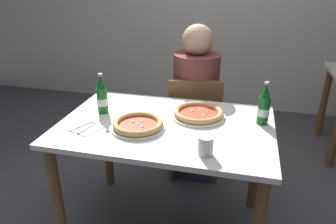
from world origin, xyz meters
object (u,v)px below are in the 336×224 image
pizza_margherita_near (138,125)px  paper_cup (206,146)px  chair_behind_table (195,122)px  beer_bottle_center (102,96)px  beer_bottle_left (264,106)px  dining_table_main (166,141)px  napkin_with_cutlery (86,126)px  diner_seated (195,107)px  pizza_marinara_far (198,113)px

pizza_margherita_near → paper_cup: (0.40, -0.18, 0.03)m
chair_behind_table → pizza_margherita_near: 0.79m
beer_bottle_center → beer_bottle_left: bearing=4.6°
dining_table_main → paper_cup: paper_cup is taller
napkin_with_cutlery → chair_behind_table: bearing=57.0°
beer_bottle_left → beer_bottle_center: 0.94m
beer_bottle_left → dining_table_main: bearing=-165.6°
beer_bottle_left → napkin_with_cutlery: (-0.95, -0.28, -0.10)m
diner_seated → paper_cup: size_ratio=12.73×
dining_table_main → pizza_margherita_near: size_ratio=4.00×
chair_behind_table → diner_seated: diner_seated is taller
diner_seated → pizza_marinara_far: bearing=-79.2°
chair_behind_table → pizza_marinara_far: bearing=92.8°
chair_behind_table → beer_bottle_center: size_ratio=3.44×
dining_table_main → pizza_marinara_far: pizza_marinara_far is taller
beer_bottle_center → paper_cup: bearing=-26.6°
beer_bottle_left → napkin_with_cutlery: 0.99m
pizza_margherita_near → napkin_with_cutlery: size_ratio=1.30×
pizza_margherita_near → pizza_marinara_far: size_ratio=0.94×
chair_behind_table → beer_bottle_center: beer_bottle_center is taller
pizza_margherita_near → napkin_with_cutlery: (-0.29, -0.05, -0.02)m
dining_table_main → pizza_margherita_near: (-0.13, -0.09, 0.14)m
chair_behind_table → napkin_with_cutlery: bearing=49.0°
beer_bottle_left → paper_cup: (-0.27, -0.41, -0.06)m
diner_seated → paper_cup: bearing=-78.0°
diner_seated → paper_cup: (0.20, -0.94, 0.21)m
paper_cup → napkin_with_cutlery: bearing=169.0°
chair_behind_table → pizza_marinara_far: size_ratio=2.67×
diner_seated → napkin_with_cutlery: size_ratio=5.24×
pizza_margherita_near → napkin_with_cutlery: 0.29m
diner_seated → dining_table_main: bearing=-95.5°
beer_bottle_left → beer_bottle_center: size_ratio=1.00×
dining_table_main → chair_behind_table: (0.07, 0.61, -0.15)m
napkin_with_cutlery → paper_cup: 0.70m
beer_bottle_center → napkin_with_cutlery: size_ratio=1.07×
beer_bottle_center → paper_cup: 0.76m
dining_table_main → napkin_with_cutlery: bearing=-160.8°
pizza_margherita_near → pizza_marinara_far: same height
dining_table_main → diner_seated: size_ratio=0.99×
pizza_marinara_far → diner_seated: bearing=100.8°
diner_seated → pizza_marinara_far: size_ratio=3.79×
dining_table_main → chair_behind_table: chair_behind_table is taller
chair_behind_table → pizza_margherita_near: (-0.21, -0.70, 0.29)m
chair_behind_table → paper_cup: bearing=94.1°
dining_table_main → beer_bottle_left: 0.59m
beer_bottle_left → napkin_with_cutlery: beer_bottle_left is taller
diner_seated → beer_bottle_left: size_ratio=4.89×
pizza_margherita_near → beer_bottle_left: bearing=19.1°
paper_cup → beer_bottle_left: bearing=57.3°
chair_behind_table → beer_bottle_center: (-0.48, -0.55, 0.37)m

